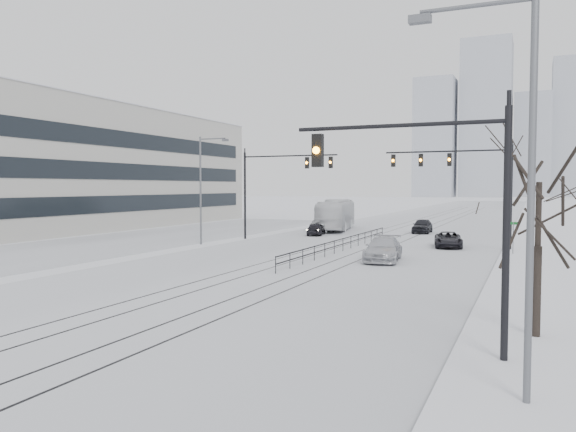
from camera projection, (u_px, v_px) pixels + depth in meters
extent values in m
cube|color=silver|center=(418.00, 226.00, 69.55)|extent=(22.00, 260.00, 0.02)
cube|color=silver|center=(537.00, 228.00, 64.14)|extent=(5.00, 260.00, 0.16)
cube|color=gray|center=(514.00, 228.00, 65.12)|extent=(0.10, 260.00, 0.12)
cube|color=silver|center=(163.00, 236.00, 54.71)|extent=(14.00, 60.00, 0.03)
cube|color=black|center=(350.00, 238.00, 52.30)|extent=(0.10, 180.00, 0.01)
cube|color=black|center=(364.00, 239.00, 51.74)|extent=(0.10, 180.00, 0.01)
cube|color=black|center=(390.00, 240.00, 50.78)|extent=(0.10, 180.00, 0.01)
cube|color=black|center=(405.00, 241.00, 50.22)|extent=(0.10, 180.00, 0.01)
cube|color=beige|center=(27.00, 167.00, 61.56)|extent=(20.00, 62.00, 14.00)
cube|color=black|center=(98.00, 166.00, 57.54)|extent=(0.08, 58.00, 12.00)
cube|color=white|center=(26.00, 102.00, 61.19)|extent=(20.20, 62.20, 0.12)
cube|color=#9FA4AE|center=(435.00, 138.00, 263.06)|extent=(18.00, 18.00, 55.00)
cube|color=#9FA4AE|center=(486.00, 120.00, 261.11)|extent=(22.00, 22.00, 72.00)
cube|color=#9FA4AE|center=(532.00, 146.00, 261.04)|extent=(16.00, 16.00, 48.00)
cube|color=#9FA4AE|center=(575.00, 128.00, 260.72)|extent=(20.00, 20.00, 64.00)
cylinder|color=black|center=(506.00, 237.00, 15.01)|extent=(0.20, 0.20, 7.00)
cylinder|color=black|center=(396.00, 126.00, 16.05)|extent=(6.00, 0.12, 0.12)
cube|color=black|center=(318.00, 151.00, 17.05)|extent=(0.32, 0.24, 1.00)
sphere|color=orange|center=(316.00, 150.00, 16.92)|extent=(0.22, 0.22, 0.22)
cylinder|color=black|center=(511.00, 198.00, 41.87)|extent=(0.20, 0.20, 8.00)
cylinder|color=black|center=(446.00, 151.00, 43.58)|extent=(9.50, 0.12, 0.12)
cube|color=black|center=(393.00, 161.00, 45.28)|extent=(0.32, 0.24, 1.00)
sphere|color=orange|center=(393.00, 161.00, 45.15)|extent=(0.22, 0.22, 0.22)
cube|color=black|center=(421.00, 160.00, 44.40)|extent=(0.32, 0.24, 1.00)
sphere|color=orange|center=(421.00, 160.00, 44.27)|extent=(0.22, 0.22, 0.22)
cube|color=black|center=(449.00, 160.00, 43.52)|extent=(0.32, 0.24, 1.00)
sphere|color=orange|center=(449.00, 160.00, 43.39)|extent=(0.22, 0.22, 0.22)
cylinder|color=black|center=(245.00, 196.00, 52.00)|extent=(0.20, 0.20, 8.00)
cylinder|color=black|center=(289.00, 156.00, 50.01)|extent=(9.00, 0.12, 0.12)
cube|color=black|center=(331.00, 162.00, 48.48)|extent=(0.32, 0.24, 1.00)
sphere|color=orange|center=(330.00, 162.00, 48.35)|extent=(0.22, 0.22, 0.22)
cube|color=black|center=(307.00, 163.00, 49.36)|extent=(0.32, 0.24, 1.00)
sphere|color=orange|center=(307.00, 163.00, 49.24)|extent=(0.22, 0.22, 0.22)
cylinder|color=#595B60|center=(531.00, 203.00, 11.97)|extent=(0.16, 0.16, 9.00)
cylinder|color=#595B60|center=(476.00, 6.00, 12.23)|extent=(2.40, 0.10, 0.10)
cube|color=#595B60|center=(420.00, 19.00, 12.72)|extent=(0.50, 0.25, 0.18)
cylinder|color=#595B60|center=(201.00, 191.00, 46.89)|extent=(0.16, 0.16, 9.00)
cylinder|color=#595B60|center=(213.00, 139.00, 46.19)|extent=(2.40, 0.10, 0.10)
cube|color=#595B60|center=(225.00, 140.00, 45.71)|extent=(0.50, 0.25, 0.18)
cylinder|color=black|center=(537.00, 294.00, 17.54)|extent=(0.26, 0.26, 3.00)
cylinder|color=black|center=(538.00, 222.00, 17.42)|extent=(0.18, 0.18, 2.50)
cube|color=black|center=(343.00, 239.00, 42.07)|extent=(0.06, 24.00, 0.06)
cube|color=black|center=(343.00, 244.00, 42.09)|extent=(0.06, 24.00, 0.06)
cylinder|color=#595B60|center=(513.00, 239.00, 39.15)|extent=(0.06, 0.06, 2.40)
cube|color=#0C4C19|center=(513.00, 223.00, 39.09)|extent=(0.70, 0.04, 0.18)
imported|color=black|center=(316.00, 229.00, 55.78)|extent=(2.19, 3.92, 1.26)
imported|color=#969A9D|center=(324.00, 226.00, 58.84)|extent=(1.58, 4.41, 1.45)
imported|color=black|center=(448.00, 240.00, 44.59)|extent=(2.80, 4.76, 1.24)
imported|color=#B7B9C0|center=(383.00, 249.00, 36.52)|extent=(2.83, 5.55, 1.54)
imported|color=black|center=(422.00, 226.00, 58.51)|extent=(1.93, 4.46, 1.50)
imported|color=silver|center=(336.00, 215.00, 62.45)|extent=(5.04, 12.40, 3.37)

